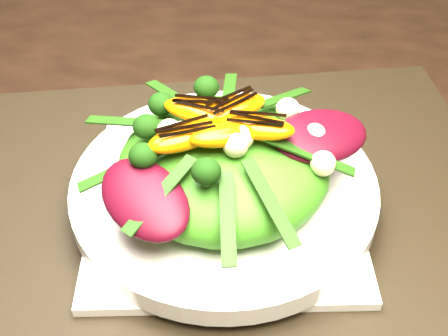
# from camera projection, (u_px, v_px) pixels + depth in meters

# --- Properties ---
(dining_table) EXTENTS (1.60, 0.90, 0.75)m
(dining_table) POSITION_uv_depth(u_px,v_px,m) (60.00, 148.00, 0.65)
(dining_table) COLOR black
(dining_table) RESTS_ON floor
(placemat) EXTENTS (0.60, 0.51, 0.00)m
(placemat) POSITION_uv_depth(u_px,v_px,m) (224.00, 205.00, 0.55)
(placemat) COLOR black
(placemat) RESTS_ON dining_table
(plate_base) EXTENTS (0.27, 0.27, 0.01)m
(plate_base) POSITION_uv_depth(u_px,v_px,m) (224.00, 200.00, 0.55)
(plate_base) COLOR white
(plate_base) RESTS_ON placemat
(salad_bowl) EXTENTS (0.36, 0.36, 0.02)m
(salad_bowl) POSITION_uv_depth(u_px,v_px,m) (224.00, 188.00, 0.54)
(salad_bowl) COLOR silver
(salad_bowl) RESTS_ON plate_base
(lettuce_mound) EXTENTS (0.24, 0.24, 0.06)m
(lettuce_mound) POSITION_uv_depth(u_px,v_px,m) (224.00, 164.00, 0.52)
(lettuce_mound) COLOR #3A7B17
(lettuce_mound) RESTS_ON salad_bowl
(radicchio_leaf) EXTENTS (0.11, 0.10, 0.02)m
(radicchio_leaf) POSITION_uv_depth(u_px,v_px,m) (321.00, 136.00, 0.51)
(radicchio_leaf) COLOR #3D0612
(radicchio_leaf) RESTS_ON lettuce_mound
(orange_segment) EXTENTS (0.07, 0.04, 0.02)m
(orange_segment) POSITION_uv_depth(u_px,v_px,m) (228.00, 113.00, 0.51)
(orange_segment) COLOR orange
(orange_segment) RESTS_ON lettuce_mound
(broccoli_floret) EXTENTS (0.04, 0.04, 0.03)m
(broccoli_floret) POSITION_uv_depth(u_px,v_px,m) (154.00, 101.00, 0.53)
(broccoli_floret) COLOR black
(broccoli_floret) RESTS_ON lettuce_mound
(macadamia_nut) EXTENTS (0.03, 0.03, 0.02)m
(macadamia_nut) POSITION_uv_depth(u_px,v_px,m) (273.00, 157.00, 0.47)
(macadamia_nut) COLOR beige
(macadamia_nut) RESTS_ON lettuce_mound
(balsamic_drizzle) EXTENTS (0.04, 0.01, 0.00)m
(balsamic_drizzle) POSITION_uv_depth(u_px,v_px,m) (228.00, 105.00, 0.50)
(balsamic_drizzle) COLOR black
(balsamic_drizzle) RESTS_ON orange_segment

